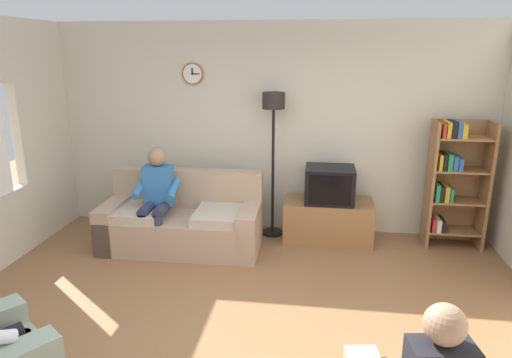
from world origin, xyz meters
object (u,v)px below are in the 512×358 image
Objects in this scene: tv at (330,185)px; bookshelf at (453,179)px; floor_lamp at (273,125)px; person_on_couch at (156,194)px; tv_stand at (328,220)px; couch at (183,222)px.

bookshelf is at bearing 3.71° from tv.
floor_lamp is 1.65m from person_on_couch.
tv reaches higher than tv_stand.
bookshelf is at bearing 8.97° from couch.
tv is 2.11m from person_on_couch.
floor_lamp is (-0.72, 0.10, 1.19)m from tv_stand.
tv is 1.02m from floor_lamp.
tv reaches higher than couch.
couch is 1.23× the size of bookshelf.
person_on_couch is at bearing -157.82° from couch.
couch is 3.33m from bookshelf.
bookshelf is at bearing -0.73° from floor_lamp.
tv is 1.48m from bookshelf.
couch is 1.54× the size of person_on_couch.
floor_lamp reaches higher than couch.
floor_lamp is at bearing 170.24° from tv.
couch reaches higher than tv_stand.
tv_stand is at bearing 13.98° from couch.
couch is 1.87m from tv.
bookshelf is at bearing 10.04° from person_on_couch.
tv_stand is 1.83× the size of tv.
couch is at bearing -166.02° from tv_stand.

